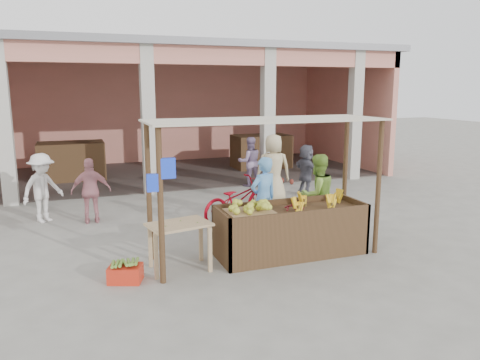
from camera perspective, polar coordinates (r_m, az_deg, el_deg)
name	(u,v)px	position (r m, az deg, el deg)	size (l,w,h in m)	color
ground	(264,258)	(8.22, 2.97, -9.42)	(60.00, 60.00, 0.00)	slate
market_building	(163,93)	(16.29, -9.39, 10.40)	(14.40, 6.40, 4.20)	tan
fruit_stall	(291,232)	(8.29, 6.19, -6.37)	(2.60, 0.95, 0.80)	#533621
stall_awning	(263,144)	(7.80, 2.84, 4.44)	(4.09, 1.35, 2.39)	#533621
banana_heap	(316,202)	(8.39, 9.25, -2.70)	(1.09, 0.59, 0.20)	yellow
melon_tray	(250,209)	(7.84, 1.22, -3.57)	(0.78, 0.67, 0.21)	#9E7A51
berry_heap	(293,207)	(8.13, 6.54, -3.27)	(0.46, 0.37, 0.14)	maroon
side_table	(179,232)	(7.57, -7.42, -6.25)	(1.07, 0.82, 0.77)	tan
papaya_pile	(179,218)	(7.50, -7.46, -4.57)	(0.66, 0.38, 0.19)	#4F8D2E
red_crate	(125,274)	(7.43, -13.79, -11.03)	(0.49, 0.35, 0.25)	red
plantain_bundle	(125,263)	(7.37, -13.85, -9.83)	(0.39, 0.27, 0.08)	olive
produce_sacks	(282,174)	(14.13, 5.10, 0.75)	(1.10, 0.82, 0.67)	maroon
vendor_blue	(263,196)	(8.95, 2.88, -1.94)	(0.65, 0.47, 1.72)	#60A7ED
vendor_green	(317,193)	(9.35, 9.39, -1.54)	(0.82, 0.48, 1.71)	#86B740
motorcycle	(237,199)	(10.19, -0.31, -2.36)	(1.93, 0.66, 1.01)	maroon
shopper_a	(42,185)	(10.99, -22.98, -0.59)	(1.05, 0.52, 1.63)	silver
shopper_b	(91,189)	(10.54, -17.72, -1.01)	(0.89, 0.47, 1.52)	#C37A83
shopper_c	(273,165)	(11.73, 4.09, 1.78)	(0.94, 0.61, 1.95)	tan
shopper_d	(306,168)	(12.83, 8.08, 1.41)	(1.35, 0.56, 1.47)	#51515E
shopper_f	(250,159)	(13.84, 1.19, 2.53)	(0.78, 0.45, 1.60)	gray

